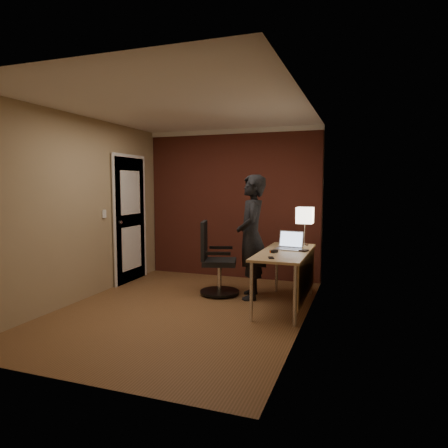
% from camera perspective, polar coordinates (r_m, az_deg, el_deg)
% --- Properties ---
extents(room, '(4.00, 4.00, 4.00)m').
position_cam_1_polar(room, '(6.47, -2.27, 3.79)').
color(room, brown).
rests_on(room, ground).
extents(desk, '(0.60, 1.50, 0.73)m').
position_cam_1_polar(desk, '(5.18, 9.47, -5.28)').
color(desk, tan).
rests_on(desk, ground).
extents(desk_lamp, '(0.22, 0.22, 0.54)m').
position_cam_1_polar(desk_lamp, '(5.61, 11.48, 1.14)').
color(desk_lamp, silver).
rests_on(desk_lamp, desk).
extents(laptop, '(0.36, 0.30, 0.23)m').
position_cam_1_polar(laptop, '(5.34, 9.37, -2.86)').
color(laptop, silver).
rests_on(laptop, desk).
extents(mouse, '(0.09, 0.12, 0.03)m').
position_cam_1_polar(mouse, '(5.03, 7.13, -3.90)').
color(mouse, black).
rests_on(mouse, desk).
extents(phone, '(0.09, 0.13, 0.01)m').
position_cam_1_polar(phone, '(4.65, 6.73, -4.81)').
color(phone, black).
rests_on(phone, desk).
extents(wallet, '(0.12, 0.14, 0.02)m').
position_cam_1_polar(wallet, '(5.19, 11.32, -3.73)').
color(wallet, black).
rests_on(wallet, desk).
extents(office_chair, '(0.58, 0.64, 1.03)m').
position_cam_1_polar(office_chair, '(5.74, -1.30, -5.61)').
color(office_chair, black).
rests_on(office_chair, ground).
extents(person, '(0.56, 0.71, 1.71)m').
position_cam_1_polar(person, '(5.52, 3.94, -1.85)').
color(person, black).
rests_on(person, ground).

